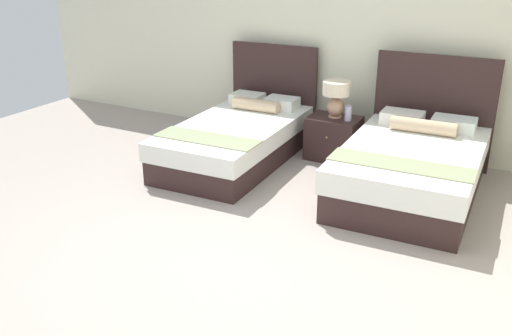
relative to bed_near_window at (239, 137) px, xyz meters
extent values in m
cube|color=#A3968D|center=(1.04, -2.14, -0.29)|extent=(9.98, 10.25, 0.02)
cube|color=silver|center=(1.04, 1.18, 1.11)|extent=(9.98, 0.12, 2.78)
cube|color=#311F1E|center=(0.00, -0.10, -0.14)|extent=(1.18, 2.16, 0.27)
cube|color=white|center=(0.00, -0.10, 0.10)|extent=(1.22, 2.20, 0.21)
cube|color=#311F1E|center=(-0.04, 0.99, 0.33)|extent=(1.18, 0.10, 1.22)
cube|color=white|center=(-0.27, 0.69, 0.27)|extent=(0.41, 0.31, 0.14)
cube|color=white|center=(0.21, 0.71, 0.27)|extent=(0.41, 0.31, 0.14)
cylinder|color=#D4B590|center=(-0.02, 0.46, 0.27)|extent=(0.61, 0.17, 0.15)
cube|color=gray|center=(0.03, -0.72, 0.21)|extent=(1.17, 0.42, 0.01)
cube|color=#311F1E|center=(2.07, -0.10, -0.13)|extent=(1.34, 2.03, 0.30)
cube|color=white|center=(2.07, -0.10, 0.14)|extent=(1.38, 2.07, 0.23)
cube|color=#311F1E|center=(2.03, 0.92, 0.36)|extent=(1.34, 0.11, 1.28)
cube|color=white|center=(1.76, 0.62, 0.33)|extent=(0.46, 0.32, 0.14)
cube|color=white|center=(2.32, 0.64, 0.33)|extent=(0.46, 0.32, 0.14)
cylinder|color=#D4B590|center=(2.05, 0.39, 0.33)|extent=(0.70, 0.18, 0.15)
cube|color=gray|center=(2.09, -0.64, 0.26)|extent=(1.33, 0.41, 0.01)
cube|color=#311F1E|center=(0.98, 0.56, -0.02)|extent=(0.60, 0.43, 0.51)
sphere|color=tan|center=(0.98, 0.33, 0.05)|extent=(0.02, 0.02, 0.02)
cylinder|color=tan|center=(0.98, 0.58, 0.24)|extent=(0.16, 0.16, 0.02)
ellipsoid|color=tan|center=(0.98, 0.58, 0.36)|extent=(0.21, 0.21, 0.21)
cylinder|color=#99844C|center=(0.98, 0.58, 0.48)|extent=(0.02, 0.02, 0.04)
cylinder|color=beige|center=(0.98, 0.58, 0.58)|extent=(0.33, 0.33, 0.16)
cylinder|color=#BAB3CF|center=(1.16, 0.52, 0.32)|extent=(0.08, 0.08, 0.16)
torus|color=#BAB3CF|center=(1.16, 0.52, 0.40)|extent=(0.08, 0.08, 0.01)
camera|label=1|loc=(3.22, -5.51, 2.17)|focal=39.67mm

